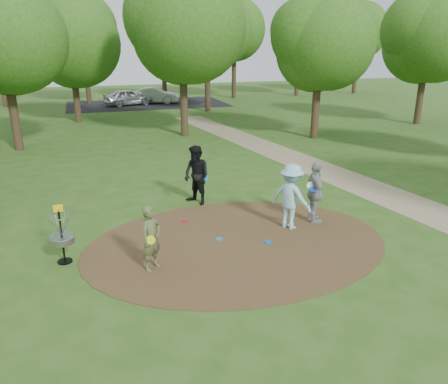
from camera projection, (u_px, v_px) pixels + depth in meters
name	position (u px, v px, depth m)	size (l,w,h in m)	color
ground	(237.00, 243.00, 12.02)	(100.00, 100.00, 0.00)	#2D5119
dirt_clearing	(237.00, 243.00, 12.02)	(8.40, 8.40, 0.02)	#47301C
footpath	(389.00, 196.00, 15.71)	(2.00, 40.00, 0.01)	#8C7A5B
parking_lot	(147.00, 104.00, 39.62)	(14.00, 8.00, 0.01)	black
player_observer_with_disc	(151.00, 238.00, 10.40)	(0.71, 0.68, 1.63)	#565E36
player_throwing_with_disc	(291.00, 197.00, 12.72)	(1.44, 1.46, 1.96)	#99CEE4
player_walking_with_disc	(197.00, 175.00, 14.65)	(1.14, 1.23, 2.02)	black
player_waiting_with_disc	(315.00, 193.00, 13.14)	(0.65, 1.18, 1.91)	#9B9B9E
disc_ground_cyan	(219.00, 239.00, 12.21)	(0.22, 0.22, 0.02)	#167BB5
disc_ground_blue	(268.00, 242.00, 12.03)	(0.22, 0.22, 0.02)	blue
disc_ground_red	(185.00, 221.00, 13.43)	(0.22, 0.22, 0.02)	red
car_left	(128.00, 97.00, 38.50)	(1.69, 4.19, 1.43)	#B9BCC2
car_right	(155.00, 95.00, 39.84)	(1.50, 4.31, 1.42)	#A2A4A9
disc_golf_basket	(61.00, 230.00, 10.70)	(0.63, 0.63, 1.54)	black
tree_ring	(206.00, 43.00, 20.81)	(37.52, 45.15, 9.05)	#332316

